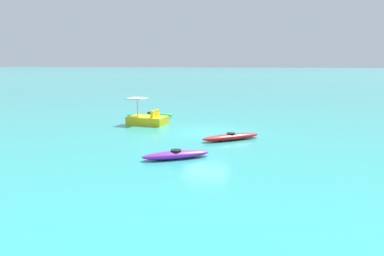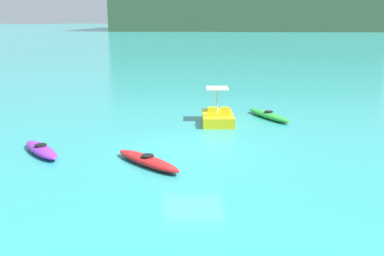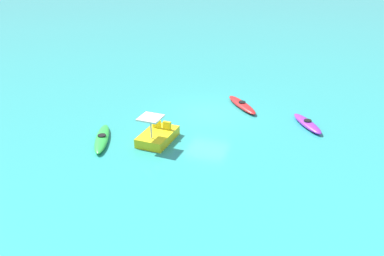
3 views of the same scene
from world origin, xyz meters
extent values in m
plane|color=teal|center=(0.00, 0.00, 0.00)|extent=(600.00, 600.00, 0.00)
ellipsoid|color=purple|center=(-5.88, -0.18, 0.16)|extent=(2.19, 2.74, 0.32)
cylinder|color=black|center=(-5.88, -0.18, 0.35)|extent=(0.61, 0.61, 0.05)
ellipsoid|color=red|center=(-1.71, -1.72, 0.16)|extent=(2.68, 2.92, 0.32)
cylinder|color=black|center=(-1.71, -1.72, 0.35)|extent=(0.62, 0.62, 0.05)
ellipsoid|color=green|center=(4.23, 5.34, 0.16)|extent=(1.98, 3.39, 0.32)
cylinder|color=black|center=(4.23, 5.34, 0.35)|extent=(0.57, 0.57, 0.05)
cube|color=yellow|center=(1.45, 4.33, 0.25)|extent=(1.62, 2.47, 0.50)
cube|color=yellow|center=(1.12, 3.80, 0.72)|extent=(0.45, 0.18, 0.44)
cube|color=yellow|center=(1.72, 3.77, 0.72)|extent=(0.45, 0.18, 0.44)
cylinder|color=#B2B2B7|center=(1.49, 5.03, 1.05)|extent=(0.08, 0.08, 1.10)
cube|color=silver|center=(1.49, 5.03, 1.64)|extent=(1.15, 1.15, 0.08)
camera|label=1|loc=(-19.08, -4.82, 3.89)|focal=32.63mm
camera|label=2|loc=(-0.89, -16.45, 5.15)|focal=40.65mm
camera|label=3|loc=(-6.79, 22.46, 10.21)|focal=39.19mm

